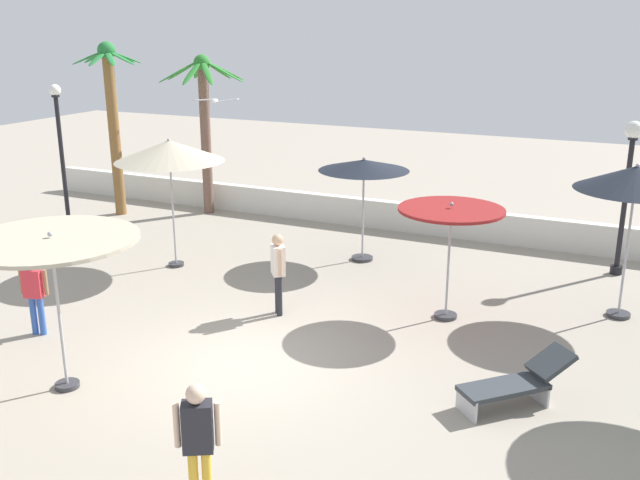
{
  "coord_description": "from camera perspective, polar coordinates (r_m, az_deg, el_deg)",
  "views": [
    {
      "loc": [
        6.01,
        -9.75,
        5.78
      ],
      "look_at": [
        0.0,
        3.22,
        1.4
      ],
      "focal_mm": 40.34,
      "sensor_mm": 36.0,
      "label": 1
    }
  ],
  "objects": [
    {
      "name": "patio_umbrella_4",
      "position": [
        17.53,
        3.5,
        5.81
      ],
      "size": [
        2.23,
        2.23,
        2.62
      ],
      "color": "#333338",
      "rests_on": "ground_plane"
    },
    {
      "name": "seagull_0",
      "position": [
        20.75,
        -8.33,
        10.89
      ],
      "size": [
        1.38,
        0.42,
        0.14
      ],
      "color": "white"
    },
    {
      "name": "palm_tree_1",
      "position": [
        22.28,
        -9.13,
        9.86
      ],
      "size": [
        2.63,
        2.63,
        4.82
      ],
      "color": "brown",
      "rests_on": "ground_plane"
    },
    {
      "name": "ground_plane",
      "position": [
        12.83,
        -6.14,
        -9.84
      ],
      "size": [
        56.0,
        56.0,
        0.0
      ],
      "primitive_type": "plane",
      "color": "#9E9384"
    },
    {
      "name": "palm_tree_0",
      "position": [
        22.7,
        -16.16,
        9.9
      ],
      "size": [
        2.03,
        2.03,
        5.2
      ],
      "color": "brown",
      "rests_on": "ground_plane"
    },
    {
      "name": "patio_umbrella_1",
      "position": [
        11.85,
        -20.55,
        -0.37
      ],
      "size": [
        2.71,
        2.71,
        2.67
      ],
      "color": "#333338",
      "rests_on": "ground_plane"
    },
    {
      "name": "guest_0",
      "position": [
        14.62,
        -21.71,
        -3.67
      ],
      "size": [
        0.54,
        0.34,
        1.53
      ],
      "color": "#3359B2",
      "rests_on": "ground_plane"
    },
    {
      "name": "patio_umbrella_3",
      "position": [
        15.14,
        23.78,
        4.43
      ],
      "size": [
        2.31,
        2.31,
        3.16
      ],
      "color": "#333338",
      "rests_on": "ground_plane"
    },
    {
      "name": "patio_umbrella_2",
      "position": [
        17.32,
        -11.87,
        6.9
      ],
      "size": [
        2.58,
        2.58,
        3.14
      ],
      "color": "#333338",
      "rests_on": "ground_plane"
    },
    {
      "name": "lounge_chair_0",
      "position": [
        11.78,
        15.32,
        -10.8
      ],
      "size": [
        1.7,
        1.71,
        0.83
      ],
      "color": "#B7B7BC",
      "rests_on": "ground_plane"
    },
    {
      "name": "boundary_wall",
      "position": [
        20.59,
        7.01,
        1.78
      ],
      "size": [
        25.2,
        0.3,
        0.82
      ],
      "primitive_type": "cube",
      "color": "silver",
      "rests_on": "ground_plane"
    },
    {
      "name": "patio_umbrella_5",
      "position": [
        14.21,
        10.35,
        1.77
      ],
      "size": [
        2.07,
        2.07,
        2.41
      ],
      "color": "#333338",
      "rests_on": "ground_plane"
    },
    {
      "name": "guest_2",
      "position": [
        8.93,
        -9.65,
        -15.11
      ],
      "size": [
        0.5,
        0.39,
        1.75
      ],
      "color": "gold",
      "rests_on": "ground_plane"
    },
    {
      "name": "guest_1",
      "position": [
        14.5,
        -3.35,
        -2.09
      ],
      "size": [
        0.41,
        0.45,
        1.71
      ],
      "color": "#26262D",
      "rests_on": "ground_plane"
    },
    {
      "name": "lamp_post_0",
      "position": [
        21.42,
        -19.84,
        6.74
      ],
      "size": [
        0.32,
        0.32,
        4.12
      ],
      "color": "black",
      "rests_on": "ground_plane"
    },
    {
      "name": "lamp_post_1",
      "position": [
        17.92,
        23.25,
        4.68
      ],
      "size": [
        0.4,
        0.4,
        3.63
      ],
      "color": "black",
      "rests_on": "ground_plane"
    }
  ]
}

